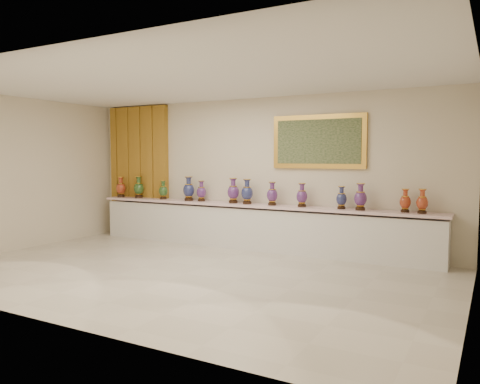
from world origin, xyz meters
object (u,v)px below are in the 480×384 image
object	(u,v)px
vase_0	(121,188)
counter	(252,227)
vase_2	(163,191)
vase_1	(139,188)

from	to	relation	value
vase_0	counter	bearing A→B (deg)	0.84
vase_2	vase_1	bearing A→B (deg)	178.83
vase_0	vase_2	world-z (taller)	vase_0
vase_0	vase_1	distance (m)	0.48
vase_0	vase_1	bearing A→B (deg)	8.33
vase_2	counter	bearing A→B (deg)	-0.15
counter	vase_0	bearing A→B (deg)	-179.16
counter	vase_1	size ratio (longest dim) A/B	14.91
counter	vase_2	world-z (taller)	vase_2
vase_0	vase_2	distance (m)	1.19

